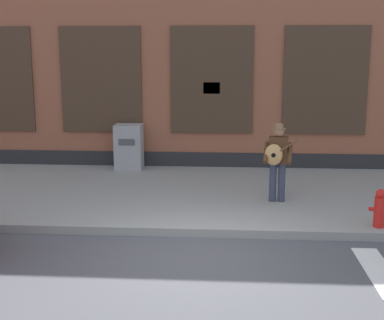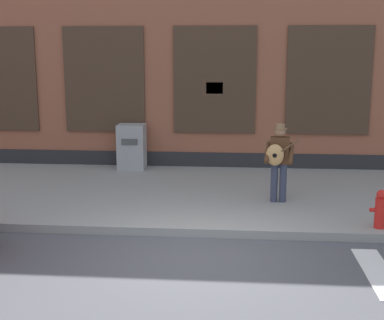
{
  "view_description": "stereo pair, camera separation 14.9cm",
  "coord_description": "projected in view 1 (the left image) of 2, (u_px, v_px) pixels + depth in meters",
  "views": [
    {
      "loc": [
        0.43,
        -7.88,
        3.27
      ],
      "look_at": [
        -0.19,
        1.41,
        1.35
      ],
      "focal_mm": 50.0,
      "sensor_mm": 36.0,
      "label": 1
    },
    {
      "loc": [
        0.58,
        -7.87,
        3.27
      ],
      "look_at": [
        -0.19,
        1.41,
        1.35
      ],
      "focal_mm": 50.0,
      "sensor_mm": 36.0,
      "label": 2
    }
  ],
  "objects": [
    {
      "name": "ground_plane",
      "position": [
        198.0,
        262.0,
        8.39
      ],
      "size": [
        160.0,
        160.0,
        0.0
      ],
      "primitive_type": "plane",
      "color": "#4C4C51"
    },
    {
      "name": "building_backdrop",
      "position": [
        214.0,
        33.0,
        15.74
      ],
      "size": [
        28.0,
        4.06,
        7.54
      ],
      "color": "#99563D",
      "rests_on": "ground"
    },
    {
      "name": "fire_hydrant",
      "position": [
        380.0,
        208.0,
        9.5
      ],
      "size": [
        0.38,
        0.2,
        0.7
      ],
      "color": "red",
      "rests_on": "sidewalk"
    },
    {
      "name": "sidewalk",
      "position": [
        207.0,
        195.0,
        12.0
      ],
      "size": [
        28.0,
        5.2,
        0.16
      ],
      "color": "gray",
      "rests_on": "ground"
    },
    {
      "name": "busker",
      "position": [
        277.0,
        158.0,
        10.98
      ],
      "size": [
        0.72,
        0.59,
        1.63
      ],
      "color": "#33384C",
      "rests_on": "sidewalk"
    },
    {
      "name": "utility_box",
      "position": [
        129.0,
        147.0,
        14.1
      ],
      "size": [
        0.71,
        0.59,
        1.19
      ],
      "color": "#9E9E9E",
      "rests_on": "sidewalk"
    }
  ]
}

